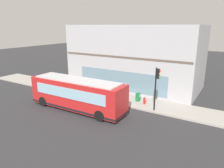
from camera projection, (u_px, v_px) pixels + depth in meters
ground at (89, 110)px, 20.54m from camera, size 120.00×120.00×0.00m
sidewalk_curb at (112, 97)px, 24.15m from camera, size 3.62×40.00×0.15m
building_corner at (135, 56)px, 28.01m from camera, size 8.41×16.66×8.11m
city_bus_nearside at (77, 94)px, 20.44m from camera, size 2.67×10.06×3.07m
traffic_light_near_corner at (157, 81)px, 19.34m from camera, size 0.32×0.49×4.18m
fire_hydrant at (144, 101)px, 21.69m from camera, size 0.35×0.35×0.74m
pedestrian_near_hydrant at (86, 86)px, 24.60m from camera, size 0.32×0.32×1.71m
pedestrian_by_light_pole at (125, 89)px, 23.82m from camera, size 0.32×0.32×1.56m
pedestrian_walking_along_curb at (61, 80)px, 27.71m from camera, size 0.32×0.32×1.54m
newspaper_vending_box at (138, 97)px, 22.53m from camera, size 0.44×0.43×0.90m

